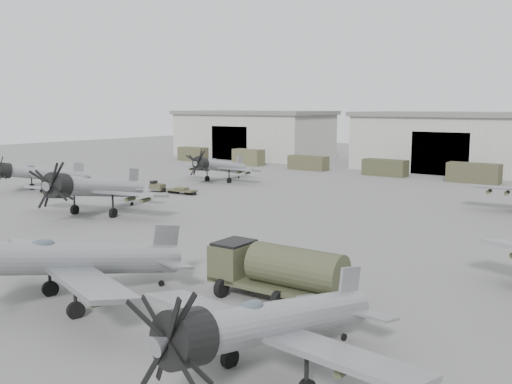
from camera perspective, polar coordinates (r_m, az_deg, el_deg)
ground at (r=37.07m, az=-12.55°, el=-6.47°), size 220.00×220.00×0.00m
hangar_left at (r=107.36m, az=-0.33°, el=5.82°), size 29.00×14.80×8.70m
hangar_center at (r=89.38m, az=19.41°, el=4.79°), size 29.00×14.80×8.70m
support_truck_0 at (r=101.18m, az=-6.33°, el=3.79°), size 5.48×2.20×2.38m
support_truck_1 at (r=93.05m, az=-0.77°, el=3.50°), size 5.24×2.20×2.60m
support_truck_2 at (r=86.48m, az=5.24°, el=2.92°), size 6.13×2.20×2.12m
support_truck_3 at (r=80.57m, az=12.77°, el=2.39°), size 6.09×2.20×2.27m
support_truck_4 at (r=76.41m, az=20.94°, el=1.79°), size 6.36×2.20×2.48m
aircraft_near_1 at (r=28.63m, az=-19.25°, el=-6.44°), size 12.68×11.42×5.07m
aircraft_near_2 at (r=19.88m, az=0.74°, el=-13.13°), size 11.74×10.56×4.68m
aircraft_mid_0 at (r=68.63m, az=-21.18°, el=1.75°), size 11.30×10.17×4.49m
aircraft_mid_1 at (r=51.39m, az=-16.13°, el=0.42°), size 13.84×12.46×5.51m
aircraft_far_0 at (r=71.97m, az=-3.89°, el=2.62°), size 11.41×10.27×4.55m
fuel_tanker at (r=28.13m, az=2.23°, el=-7.68°), size 7.39×3.58×2.81m
tug_trailer at (r=64.13m, az=-8.94°, el=0.36°), size 6.14×1.73×1.22m
ground_crew at (r=66.01m, az=-15.14°, el=0.68°), size 0.58×0.68×1.57m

